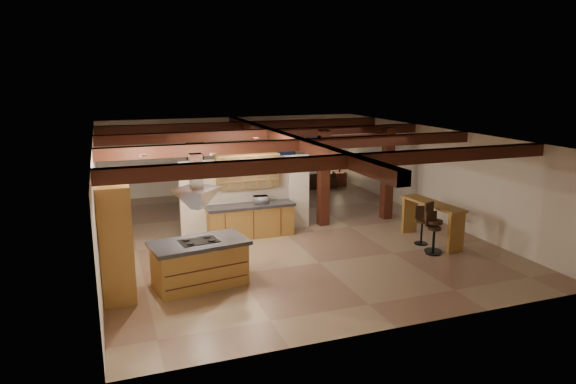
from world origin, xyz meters
name	(u,v)px	position (x,y,z in m)	size (l,w,h in m)	color
ground	(285,234)	(0.00, 0.00, 0.00)	(12.00, 12.00, 0.00)	tan
room_walls	(285,173)	(0.00, 0.00, 1.78)	(12.00, 12.00, 12.00)	white
ceiling_beams	(285,139)	(0.00, 0.00, 2.76)	(10.00, 12.00, 0.28)	#37180D
timber_posts	(356,166)	(2.50, 0.50, 1.76)	(2.50, 0.30, 2.90)	#37180D
partition_wall	(247,196)	(-1.00, 0.50, 1.10)	(3.80, 0.18, 2.20)	white
pantry_cabinet	(116,238)	(-4.67, -2.60, 1.20)	(0.67, 1.60, 2.40)	olive
back_counter	(251,220)	(-1.00, 0.11, 0.48)	(2.50, 0.66, 0.94)	olive
upper_display_cabinet	(248,171)	(-1.00, 0.31, 1.85)	(1.80, 0.36, 0.95)	olive
range_hood	(197,206)	(-2.99, -2.83, 1.78)	(1.10, 1.10, 1.40)	silver
back_windows	(301,150)	(2.80, 5.93, 1.50)	(2.70, 0.07, 1.70)	#37180D
framed_art	(195,150)	(-1.50, 5.94, 1.70)	(0.65, 0.05, 0.85)	#37180D
recessed_cans	(208,148)	(-2.53, -1.93, 2.87)	(3.16, 2.46, 0.03)	silver
kitchen_island	(200,263)	(-2.99, -2.83, 0.51)	(2.19, 1.39, 1.02)	olive
dining_table	(248,205)	(-0.41, 2.49, 0.29)	(1.66, 0.92, 0.58)	#421C10
sofa	(311,180)	(3.10, 5.50, 0.30)	(2.04, 0.80, 0.60)	black
microwave	(261,200)	(-0.69, 0.11, 1.05)	(0.39, 0.27, 0.22)	#AEAEB2
bar_counter	(432,215)	(3.52, -2.02, 0.75)	(0.69, 2.16, 1.11)	olive
side_table	(339,179)	(4.29, 5.37, 0.29)	(0.47, 0.47, 0.59)	#37180D
table_lamp	(340,166)	(4.29, 5.37, 0.85)	(0.31, 0.31, 0.36)	black
bar_stool_a	(433,233)	(2.99, -2.84, 0.55)	(0.38, 0.38, 1.09)	black
bar_stool_b	(433,227)	(3.09, -2.69, 0.65)	(0.48, 0.49, 1.28)	black
bar_stool_c	(422,225)	(3.17, -2.08, 0.52)	(0.38, 0.39, 1.03)	black
dining_chairs	(248,194)	(-0.41, 2.49, 0.67)	(2.38, 2.38, 1.32)	#37180D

